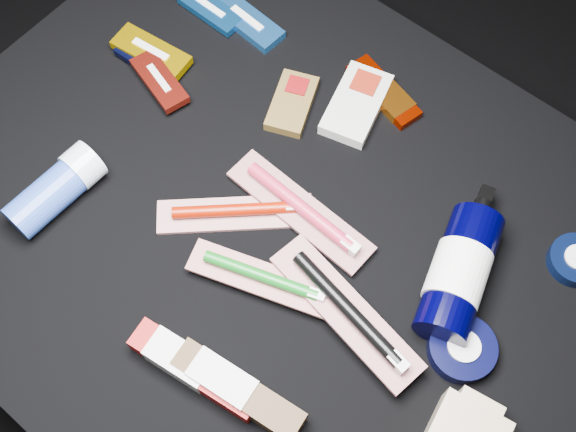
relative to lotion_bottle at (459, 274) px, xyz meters
The scene contains 20 objects.
ground 0.50m from the lotion_bottle, 161.34° to the right, with size 3.00×3.00×0.00m, color black.
cloth_table 0.34m from the lotion_bottle, 161.34° to the right, with size 0.98×0.78×0.40m, color black.
luna_bar_0 0.50m from the lotion_bottle, 162.60° to the left, with size 0.12×0.05×0.02m.
luna_bar_1 0.55m from the lotion_bottle, 166.33° to the left, with size 0.11×0.04×0.01m.
luna_bar_2 0.54m from the lotion_bottle, behind, with size 0.10×0.04×0.01m.
luna_bar_3 0.54m from the lotion_bottle, behind, with size 0.12×0.06×0.02m.
luna_bar_4 0.50m from the lotion_bottle, behind, with size 0.11×0.07×0.01m.
clif_bar_0 0.34m from the lotion_bottle, 166.32° to the left, with size 0.09×0.11×0.02m.
clif_bar_1 0.29m from the lotion_bottle, 151.95° to the left, with size 0.10×0.14×0.02m.
power_bar 0.29m from the lotion_bottle, 143.27° to the left, with size 0.13×0.07×0.02m.
lotion_bottle is the anchor object (origin of this frame).
cream_tin_upper 0.16m from the lotion_bottle, 49.44° to the left, with size 0.07×0.07×0.02m.
cream_tin_lower 0.09m from the lotion_bottle, 51.14° to the right, with size 0.08×0.08×0.03m.
deodorant_stick 0.53m from the lotion_bottle, 153.81° to the right, with size 0.06×0.14×0.06m.
toothbrush_pack_0 0.30m from the lotion_bottle, 159.64° to the right, with size 0.18×0.17×0.02m.
toothbrush_pack_1 0.22m from the lotion_bottle, 166.95° to the right, with size 0.22×0.06×0.02m.
toothbrush_pack_2 0.24m from the lotion_bottle, 140.32° to the right, with size 0.19×0.10×0.02m.
toothbrush_pack_3 0.15m from the lotion_bottle, 121.46° to the right, with size 0.23×0.09×0.03m.
toothpaste_carton_red 0.35m from the lotion_bottle, 121.94° to the right, with size 0.17×0.06×0.03m.
toothpaste_carton_green 0.31m from the lotion_bottle, 114.22° to the right, with size 0.17×0.06×0.03m.
Camera 1 is at (0.27, -0.30, 1.26)m, focal length 45.00 mm.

